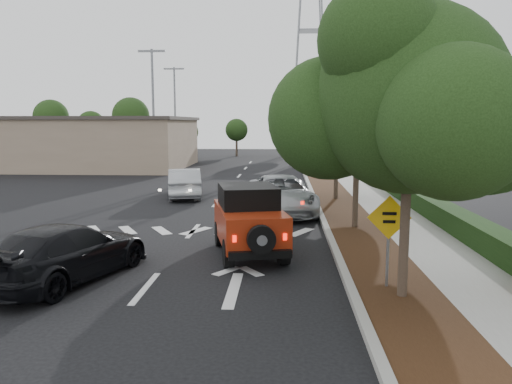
# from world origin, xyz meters

# --- Properties ---
(ground) EXTENTS (120.00, 120.00, 0.00)m
(ground) POSITION_xyz_m (0.00, 0.00, 0.00)
(ground) COLOR black
(ground) RESTS_ON ground
(curb) EXTENTS (0.20, 70.00, 0.15)m
(curb) POSITION_xyz_m (4.60, 12.00, 0.07)
(curb) COLOR #9E9B93
(curb) RESTS_ON ground
(planting_strip) EXTENTS (1.80, 70.00, 0.12)m
(planting_strip) POSITION_xyz_m (5.60, 12.00, 0.06)
(planting_strip) COLOR black
(planting_strip) RESTS_ON ground
(sidewalk) EXTENTS (2.00, 70.00, 0.12)m
(sidewalk) POSITION_xyz_m (7.50, 12.00, 0.06)
(sidewalk) COLOR gray
(sidewalk) RESTS_ON ground
(hedge) EXTENTS (0.80, 70.00, 0.80)m
(hedge) POSITION_xyz_m (8.90, 12.00, 0.40)
(hedge) COLOR black
(hedge) RESTS_ON ground
(commercial_building) EXTENTS (22.00, 12.00, 4.00)m
(commercial_building) POSITION_xyz_m (-16.00, 30.00, 2.00)
(commercial_building) COLOR gray
(commercial_building) RESTS_ON ground
(transmission_tower) EXTENTS (7.00, 4.00, 28.00)m
(transmission_tower) POSITION_xyz_m (6.00, 48.00, 0.00)
(transmission_tower) COLOR slate
(transmission_tower) RESTS_ON ground
(street_tree_near) EXTENTS (3.80, 3.80, 5.92)m
(street_tree_near) POSITION_xyz_m (5.60, -0.50, 0.00)
(street_tree_near) COLOR black
(street_tree_near) RESTS_ON ground
(street_tree_mid) EXTENTS (3.20, 3.20, 5.32)m
(street_tree_mid) POSITION_xyz_m (5.60, 6.50, 0.00)
(street_tree_mid) COLOR black
(street_tree_mid) RESTS_ON ground
(street_tree_far) EXTENTS (3.40, 3.40, 5.62)m
(street_tree_far) POSITION_xyz_m (5.60, 13.00, 0.00)
(street_tree_far) COLOR black
(street_tree_far) RESTS_ON ground
(light_pole_a) EXTENTS (2.00, 0.22, 9.00)m
(light_pole_a) POSITION_xyz_m (-6.50, 26.00, 0.00)
(light_pole_a) COLOR slate
(light_pole_a) RESTS_ON ground
(light_pole_b) EXTENTS (2.00, 0.22, 9.00)m
(light_pole_b) POSITION_xyz_m (-7.50, 38.00, 0.00)
(light_pole_b) COLOR slate
(light_pole_b) RESTS_ON ground
(red_jeep) EXTENTS (2.39, 3.96, 1.94)m
(red_jeep) POSITION_xyz_m (2.11, 3.21, 0.99)
(red_jeep) COLOR black
(red_jeep) RESTS_ON ground
(silver_suv_ahead) EXTENTS (3.20, 5.79, 1.53)m
(silver_suv_ahead) POSITION_xyz_m (2.99, 9.66, 0.77)
(silver_suv_ahead) COLOR #ACB0B4
(silver_suv_ahead) RESTS_ON ground
(black_suv_oncoming) EXTENTS (3.23, 5.05, 1.36)m
(black_suv_oncoming) POSITION_xyz_m (-2.01, 0.49, 0.68)
(black_suv_oncoming) COLOR black
(black_suv_oncoming) RESTS_ON ground
(silver_sedan_oncoming) EXTENTS (2.42, 4.60, 1.44)m
(silver_sedan_oncoming) POSITION_xyz_m (-1.85, 13.82, 0.72)
(silver_sedan_oncoming) COLOR #B6B8BE
(silver_sedan_oncoming) RESTS_ON ground
(parked_suv) EXTENTS (4.24, 2.60, 1.35)m
(parked_suv) POSITION_xyz_m (-8.93, 26.10, 0.67)
(parked_suv) COLOR #9D9FA4
(parked_suv) RESTS_ON ground
(speed_hump_sign) EXTENTS (0.96, 0.08, 2.04)m
(speed_hump_sign) POSITION_xyz_m (5.40, 0.07, 1.41)
(speed_hump_sign) COLOR slate
(speed_hump_sign) RESTS_ON ground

